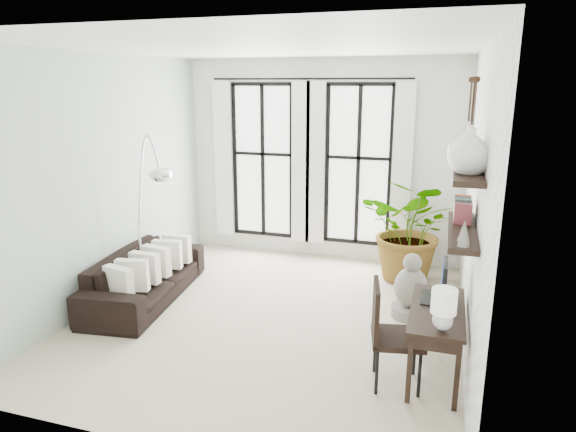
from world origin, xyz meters
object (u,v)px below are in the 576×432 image
at_px(arc_lamp, 150,195).
at_px(sofa, 145,276).
at_px(plant, 412,230).
at_px(desk_chair, 388,328).
at_px(desk, 437,314).
at_px(buddha, 411,290).

bearing_deg(arc_lamp, sofa, -150.43).
height_order(plant, arc_lamp, arc_lamp).
height_order(sofa, arc_lamp, arc_lamp).
distance_m(sofa, desk_chair, 3.50).
xyz_separation_m(desk, arc_lamp, (-3.63, 0.91, 0.74)).
xyz_separation_m(plant, desk, (0.42, -2.60, -0.09)).
bearing_deg(desk, sofa, 167.40).
height_order(plant, desk_chair, plant).
xyz_separation_m(arc_lamp, buddha, (3.30, 0.43, -1.08)).
height_order(desk, desk_chair, desk).
xyz_separation_m(desk_chair, buddha, (0.10, 1.58, -0.24)).
bearing_deg(plant, buddha, -85.66).
bearing_deg(plant, arc_lamp, -152.15).
distance_m(plant, desk, 2.64).
relative_size(desk, desk_chair, 1.18).
bearing_deg(buddha, arc_lamp, -172.53).
relative_size(sofa, arc_lamp, 1.00).
bearing_deg(sofa, desk_chair, -114.60).
relative_size(desk_chair, arc_lamp, 0.46).
relative_size(desk, arc_lamp, 0.54).
relative_size(plant, desk, 1.27).
bearing_deg(desk_chair, sofa, 151.60).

